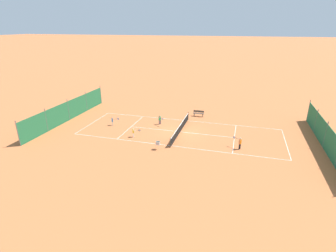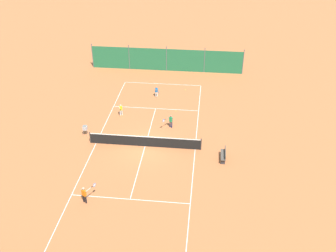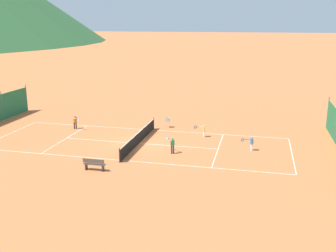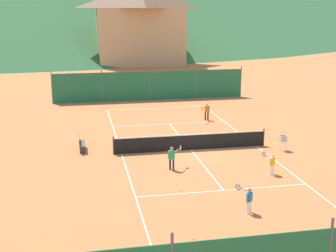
% 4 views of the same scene
% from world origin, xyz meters
% --- Properties ---
extents(ground_plane, '(600.00, 600.00, 0.00)m').
position_xyz_m(ground_plane, '(0.00, 0.00, 0.00)').
color(ground_plane, '#BC6638').
extents(court_line_markings, '(8.25, 23.85, 0.01)m').
position_xyz_m(court_line_markings, '(0.00, 0.00, 0.00)').
color(court_line_markings, white).
rests_on(court_line_markings, ground).
extents(tennis_net, '(9.18, 0.08, 1.06)m').
position_xyz_m(tennis_net, '(0.00, 0.00, 0.50)').
color(tennis_net, '#2D2D2D').
rests_on(tennis_net, ground).
extents(windscreen_fence_near, '(17.28, 0.08, 2.90)m').
position_xyz_m(windscreen_fence_near, '(-0.00, -15.50, 1.31)').
color(windscreen_fence_near, '#236B42').
rests_on(windscreen_fence_near, ground).
extents(player_far_service, '(0.83, 0.92, 1.30)m').
position_xyz_m(player_far_service, '(2.91, 7.00, 0.76)').
color(player_far_service, black).
rests_on(player_far_service, ground).
extents(player_near_service, '(0.85, 0.84, 1.23)m').
position_xyz_m(player_near_service, '(-1.76, -3.14, 0.72)').
color(player_near_service, '#23284C').
rests_on(player_near_service, ground).
extents(player_far_baseline, '(0.40, 0.96, 1.08)m').
position_xyz_m(player_far_baseline, '(3.01, -4.79, 0.64)').
color(player_far_baseline, white).
rests_on(player_far_baseline, ground).
extents(player_near_baseline, '(0.50, 0.94, 1.10)m').
position_xyz_m(player_near_baseline, '(0.25, -8.86, 0.64)').
color(player_near_baseline, white).
rests_on(player_near_baseline, ground).
extents(tennis_ball_far_corner, '(0.07, 0.07, 0.07)m').
position_xyz_m(tennis_ball_far_corner, '(-1.97, -6.12, 0.03)').
color(tennis_ball_far_corner, '#CCE033').
rests_on(tennis_ball_far_corner, ground).
extents(tennis_ball_service_box, '(0.07, 0.07, 0.07)m').
position_xyz_m(tennis_ball_service_box, '(-0.75, -4.37, 0.03)').
color(tennis_ball_service_box, '#CCE033').
rests_on(tennis_ball_service_box, ground).
extents(tennis_ball_near_corner, '(0.07, 0.07, 0.07)m').
position_xyz_m(tennis_ball_near_corner, '(-2.52, -10.70, 0.03)').
color(tennis_ball_near_corner, '#CCE033').
rests_on(tennis_ball_near_corner, ground).
extents(ball_hopper, '(0.36, 0.36, 0.89)m').
position_xyz_m(ball_hopper, '(5.29, -1.11, 0.66)').
color(ball_hopper, '#B7B7BC').
rests_on(ball_hopper, ground).
extents(courtside_bench, '(0.36, 1.50, 0.84)m').
position_xyz_m(courtside_bench, '(-6.34, 1.12, 0.45)').
color(courtside_bench, '#51473D').
rests_on(courtside_bench, ground).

